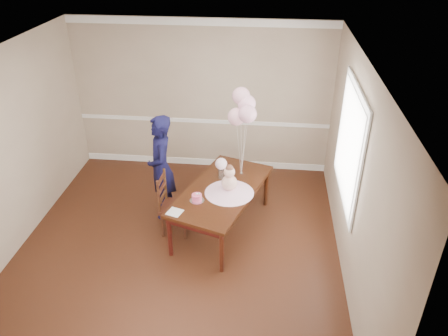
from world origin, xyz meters
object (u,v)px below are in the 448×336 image
dining_table_top (222,190)px  birthday_cake (197,197)px  dining_chair_seat (176,207)px  woman (161,168)px

dining_table_top → birthday_cake: size_ratio=13.33×
birthday_cake → dining_chair_seat: (-0.35, 0.19, -0.33)m
woman → dining_table_top: bearing=55.4°
birthday_cake → dining_chair_seat: birthday_cake is taller
dining_table_top → birthday_cake: 0.46m
dining_chair_seat → woman: size_ratio=0.25×
dining_table_top → woman: size_ratio=1.12×
dining_chair_seat → woman: bearing=126.8°
dining_table_top → woman: bearing=-178.3°
birthday_cake → woman: (-0.64, 0.62, 0.08)m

